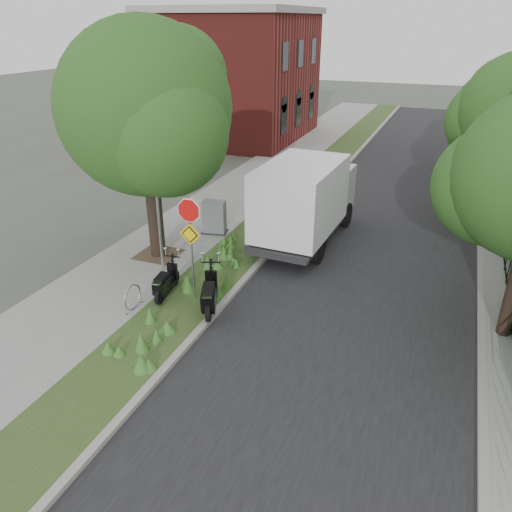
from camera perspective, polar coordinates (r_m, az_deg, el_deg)
The scene contains 17 objects.
ground at distance 13.98m, azimuth -3.09°, elevation -7.42°, with size 120.00×120.00×0.00m, color #4C5147.
sidewalk_near at distance 23.82m, azimuth -2.35°, elevation 7.04°, with size 3.50×60.00×0.12m, color gray.
verge at distance 22.89m, azimuth 3.99°, elevation 6.22°, with size 2.00×60.00×0.12m, color #27461E.
kerb_near at distance 22.62m, azimuth 6.40°, elevation 5.90°, with size 0.20×60.00×0.13m, color #9E9991.
road at distance 22.04m, azimuth 15.19°, elevation 4.45°, with size 7.00×60.00×0.01m, color black.
kerb_far at distance 21.97m, azimuth 24.24°, elevation 3.14°, with size 0.20×60.00×0.13m, color #9E9991.
street_tree_main at distance 16.50m, azimuth -12.58°, elevation 15.20°, with size 6.21×5.54×7.66m.
bare_post at distance 15.86m, azimuth -11.12°, elevation 4.84°, with size 0.08×0.08×4.00m.
bike_hoop at distance 14.50m, azimuth -13.92°, elevation -4.61°, with size 0.06×0.78×0.77m.
sign_assembly at distance 13.94m, azimuth -7.55°, elevation 3.09°, with size 0.94×0.08×3.22m.
fence_far at distance 21.83m, azimuth 26.33°, elevation 4.30°, with size 0.04×24.00×1.00m.
brick_building at distance 35.86m, azimuth -2.35°, elevation 20.05°, with size 9.40×10.40×8.30m.
far_tree_c at distance 28.93m, azimuth 26.47°, elevation 15.75°, with size 4.37×3.89×5.93m.
scooter_near at distance 13.98m, azimuth -5.35°, elevation -4.82°, with size 0.88×1.79×0.90m.
scooter_far at distance 14.91m, azimuth -10.41°, elevation -3.35°, with size 0.49×1.64×0.78m.
box_truck at distance 18.30m, azimuth 5.65°, elevation 6.67°, with size 2.56×5.94×2.64m.
utility_cabinet at distance 19.15m, azimuth -4.79°, elevation 4.40°, with size 1.05×0.81×1.26m.
Camera 1 is at (5.05, -10.60, 7.58)m, focal length 35.00 mm.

